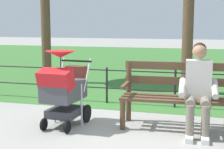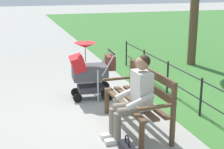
{
  "view_description": "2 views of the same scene",
  "coord_description": "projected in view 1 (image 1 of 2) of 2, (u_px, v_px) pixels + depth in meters",
  "views": [
    {
      "loc": [
        -1.22,
        4.9,
        1.53
      ],
      "look_at": [
        0.17,
        0.03,
        0.78
      ],
      "focal_mm": 54.41,
      "sensor_mm": 36.0,
      "label": 1
    },
    {
      "loc": [
        -5.5,
        1.8,
        2.28
      ],
      "look_at": [
        -0.17,
        0.17,
        0.75
      ],
      "focal_mm": 53.9,
      "sensor_mm": 36.0,
      "label": 2
    }
  ],
  "objects": [
    {
      "name": "stroller",
      "position": [
        64.0,
        88.0,
        5.03
      ],
      "size": [
        0.55,
        0.92,
        1.15
      ],
      "color": "black",
      "rests_on": "ground"
    },
    {
      "name": "park_fence",
      "position": [
        140.0,
        84.0,
        6.39
      ],
      "size": [
        6.59,
        0.04,
        0.7
      ],
      "color": "black",
      "rests_on": "ground"
    },
    {
      "name": "park_bench",
      "position": [
        176.0,
        92.0,
        5.03
      ],
      "size": [
        1.62,
        0.67,
        0.96
      ],
      "color": "brown",
      "rests_on": "ground"
    },
    {
      "name": "grass_lawn",
      "position": [
        176.0,
        62.0,
        13.58
      ],
      "size": [
        40.0,
        16.0,
        0.01
      ],
      "primitive_type": "cube",
      "color": "#3D7533",
      "rests_on": "ground"
    },
    {
      "name": "person_on_bench",
      "position": [
        198.0,
        86.0,
        4.71
      ],
      "size": [
        0.55,
        0.74,
        1.28
      ],
      "color": "slate",
      "rests_on": "ground"
    },
    {
      "name": "ground_plane",
      "position": [
        123.0,
        124.0,
        5.22
      ],
      "size": [
        60.0,
        60.0,
        0.0
      ],
      "primitive_type": "plane",
      "color": "#9E9B93"
    }
  ]
}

